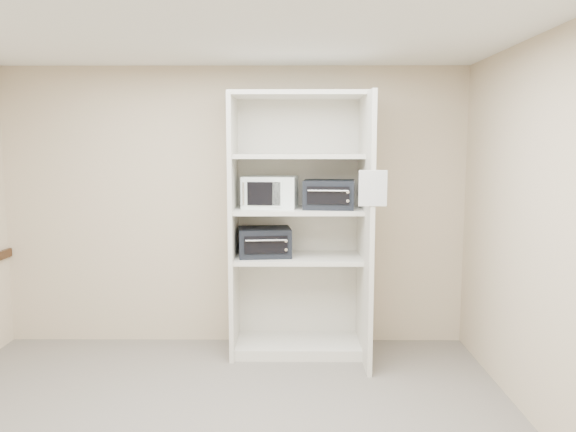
{
  "coord_description": "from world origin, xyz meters",
  "views": [
    {
      "loc": [
        0.56,
        -3.45,
        1.94
      ],
      "look_at": [
        0.53,
        1.41,
        1.33
      ],
      "focal_mm": 35.0,
      "sensor_mm": 36.0,
      "label": 1
    }
  ],
  "objects_px": {
    "toaster_oven_upper": "(329,194)",
    "toaster_oven_lower": "(265,242)",
    "shelving_unit": "(303,234)",
    "microwave": "(270,192)"
  },
  "relations": [
    {
      "from": "toaster_oven_upper",
      "to": "toaster_oven_lower",
      "type": "distance_m",
      "value": 0.75
    },
    {
      "from": "shelving_unit",
      "to": "microwave",
      "type": "height_order",
      "value": "shelving_unit"
    },
    {
      "from": "shelving_unit",
      "to": "toaster_oven_lower",
      "type": "height_order",
      "value": "shelving_unit"
    },
    {
      "from": "shelving_unit",
      "to": "toaster_oven_lower",
      "type": "relative_size",
      "value": 5.07
    },
    {
      "from": "shelving_unit",
      "to": "toaster_oven_upper",
      "type": "relative_size",
      "value": 5.29
    },
    {
      "from": "toaster_oven_upper",
      "to": "shelving_unit",
      "type": "bearing_deg",
      "value": 176.73
    },
    {
      "from": "toaster_oven_lower",
      "to": "toaster_oven_upper",
      "type": "bearing_deg",
      "value": -10.09
    },
    {
      "from": "shelving_unit",
      "to": "microwave",
      "type": "bearing_deg",
      "value": 171.11
    },
    {
      "from": "toaster_oven_upper",
      "to": "toaster_oven_lower",
      "type": "bearing_deg",
      "value": -177.28
    },
    {
      "from": "microwave",
      "to": "toaster_oven_upper",
      "type": "bearing_deg",
      "value": -3.03
    }
  ]
}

